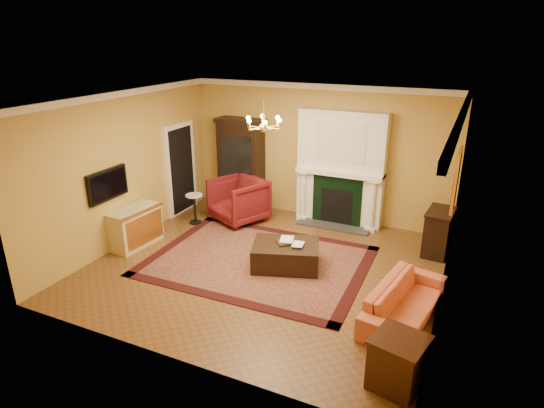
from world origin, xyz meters
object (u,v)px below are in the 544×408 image
Objects in this scene: pedestal_table at (195,207)px; commode at (135,227)px; end_table at (397,364)px; console_table at (438,233)px; china_cabinet at (241,166)px; wingback_armchair at (238,198)px; coral_sofa at (405,296)px; leather_ottoman at (286,255)px.

commode reaches higher than pedestal_table.
pedestal_table is at bearing 77.40° from commode.
end_table is 3.91m from console_table.
commode reaches higher than end_table.
pedestal_table is at bearing 147.17° from end_table.
console_table is at bearing -5.68° from china_cabinet.
wingback_armchair is 2.34m from commode.
coral_sofa is 2.93× the size of end_table.
end_table is at bearing -32.83° from pedestal_table.
wingback_armchair reaches higher than coral_sofa.
wingback_armchair reaches higher than commode.
end_table is at bearing -85.81° from console_table.
leather_ottoman is at bearing -15.30° from wingback_armchair.
commode is (-1.27, -1.97, -0.15)m from wingback_armchair.
wingback_armchair is (0.33, -0.77, -0.50)m from china_cabinet.
coral_sofa is at bearing 95.85° from end_table.
china_cabinet is 2.97m from commode.
end_table is 3.24m from leather_ottoman.
china_cabinet reaches higher than coral_sofa.
commode is (-0.94, -2.74, -0.65)m from china_cabinet.
commode is at bearing -106.90° from china_cabinet.
pedestal_table is 0.36× the size of coral_sofa.
console_table reaches higher than leather_ottoman.
wingback_armchair is 4.64m from coral_sofa.
wingback_armchair is at bearing 138.07° from end_table.
pedestal_table is (-0.81, -0.53, -0.15)m from wingback_armchair.
china_cabinet is 0.98m from wingback_armchair.
wingback_armchair is at bearing -64.89° from china_cabinet.
end_table is at bearing -61.34° from leather_ottoman.
pedestal_table is at bearing 80.38° from coral_sofa.
pedestal_table is 5.16m from coral_sofa.
wingback_armchair is 5.63m from end_table.
pedestal_table is (-0.49, -1.31, -0.65)m from china_cabinet.
leather_ottoman is (-2.37, 2.20, -0.09)m from end_table.
wingback_armchair reaches higher than pedestal_table.
leather_ottoman is (2.63, -1.02, -0.16)m from pedestal_table.
commode is 1.24× the size of console_table.
end_table is at bearing -16.59° from wingback_armchair.
china_cabinet is 1.92× the size of wingback_armchair.
console_table is at bearing 7.75° from pedestal_table.
coral_sofa is 2.45m from console_table.
china_cabinet is at bearing 76.02° from commode.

